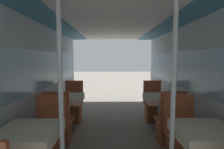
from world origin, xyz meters
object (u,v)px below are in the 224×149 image
(support_pole_left_0, at_px, (61,99))
(dining_table_right_1, at_px, (160,101))
(dining_table_left_0, at_px, (29,138))
(dining_table_left_1, at_px, (67,101))
(chair_right_near_1, at_px, (169,128))
(chair_right_far_0, at_px, (183,143))
(chair_right_far_1, at_px, (153,109))
(chair_left_near_1, at_px, (60,128))
(dining_table_right_0, at_px, (205,138))
(support_pole_right_0, at_px, (173,99))
(chair_left_far_0, at_px, (48,144))
(chair_left_far_1, at_px, (73,109))

(support_pole_left_0, xyz_separation_m, dining_table_right_1, (1.61, 1.74, -0.45))
(dining_table_left_0, bearing_deg, dining_table_left_1, 90.00)
(dining_table_left_1, xyz_separation_m, chair_right_near_1, (1.98, -0.58, -0.35))
(chair_right_far_0, height_order, chair_right_far_1, same)
(chair_left_near_1, distance_m, chair_right_near_1, 1.98)
(chair_left_near_1, bearing_deg, support_pole_left_0, -72.28)
(dining_table_right_1, height_order, chair_right_far_1, chair_right_far_1)
(dining_table_right_0, distance_m, chair_right_far_1, 2.35)
(chair_left_near_1, height_order, support_pole_right_0, support_pole_right_0)
(chair_right_far_0, distance_m, dining_table_right_1, 1.22)
(dining_table_left_0, distance_m, chair_left_near_1, 1.22)
(chair_right_near_1, bearing_deg, support_pole_right_0, -107.72)
(chair_left_far_0, bearing_deg, chair_left_far_1, -90.00)
(dining_table_right_0, bearing_deg, chair_left_near_1, 149.57)
(chair_left_far_0, xyz_separation_m, support_pole_left_0, (0.37, -0.58, 0.80))
(chair_left_far_1, bearing_deg, chair_right_far_1, -180.00)
(chair_left_far_1, xyz_separation_m, dining_table_right_0, (1.98, -2.32, 0.35))
(chair_left_far_0, bearing_deg, support_pole_right_0, 160.30)
(chair_left_near_1, distance_m, dining_table_right_0, 2.33)
(dining_table_left_0, height_order, chair_left_far_0, chair_left_far_0)
(dining_table_left_0, xyz_separation_m, chair_right_far_0, (1.98, 0.58, -0.35))
(support_pole_left_0, height_order, support_pole_right_0, same)
(chair_right_far_0, xyz_separation_m, chair_right_far_1, (0.00, 1.74, 0.00))
(chair_left_near_1, relative_size, chair_right_near_1, 1.00)
(chair_left_far_0, bearing_deg, dining_table_left_1, -90.00)
(chair_left_far_0, bearing_deg, support_pole_left_0, 122.84)
(chair_left_far_0, distance_m, dining_table_right_0, 2.10)
(chair_left_far_0, bearing_deg, chair_left_near_1, -90.00)
(chair_left_far_1, xyz_separation_m, chair_right_far_0, (1.98, -1.74, 0.00))
(dining_table_left_1, distance_m, dining_table_right_1, 1.98)
(dining_table_right_1, bearing_deg, dining_table_right_0, -90.00)
(dining_table_left_0, xyz_separation_m, chair_right_far_1, (1.98, 2.32, -0.35))
(dining_table_left_1, relative_size, chair_right_far_1, 0.77)
(chair_left_far_1, relative_size, dining_table_right_0, 1.29)
(dining_table_left_0, xyz_separation_m, chair_left_far_1, (-0.00, 2.32, -0.35))
(chair_left_far_0, distance_m, dining_table_left_1, 1.22)
(chair_left_far_1, height_order, dining_table_right_0, chair_left_far_1)
(chair_left_far_1, bearing_deg, chair_left_near_1, 90.00)
(support_pole_right_0, relative_size, chair_right_near_1, 2.21)
(support_pole_left_0, relative_size, chair_right_far_1, 2.21)
(chair_left_far_0, xyz_separation_m, dining_table_right_0, (1.98, -0.58, 0.35))
(chair_left_far_1, bearing_deg, chair_left_far_0, 90.00)
(chair_right_far_0, xyz_separation_m, support_pole_right_0, (-0.37, -0.58, 0.80))
(chair_right_far_0, distance_m, chair_right_near_1, 0.59)
(support_pole_left_0, relative_size, chair_right_near_1, 2.21)
(chair_left_far_0, distance_m, chair_left_near_1, 0.59)
(chair_right_far_0, relative_size, chair_right_far_1, 1.00)
(chair_right_far_1, bearing_deg, support_pole_left_0, 55.20)
(chair_left_far_0, height_order, chair_right_far_0, same)
(support_pole_left_0, bearing_deg, chair_right_far_1, 55.20)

